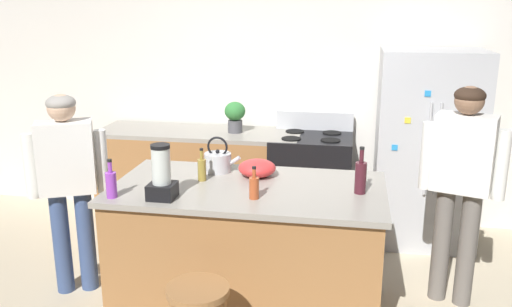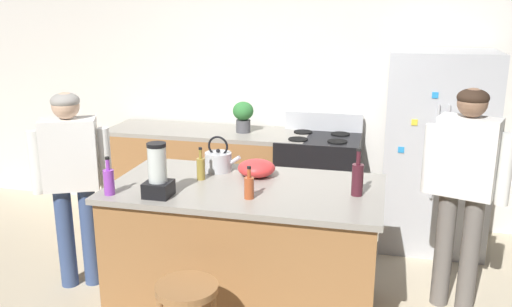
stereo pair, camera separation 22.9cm
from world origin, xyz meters
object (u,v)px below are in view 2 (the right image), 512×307
(person_by_sink_right, at_px, (464,180))
(mixing_bowl, at_px, (256,168))
(refrigerator, at_px, (436,151))
(bottle_cooking_sauce, at_px, (249,187))
(stove_range, at_px, (318,184))
(blender_appliance, at_px, (158,174))
(tea_kettle, at_px, (218,161))
(person_by_island_left, at_px, (72,172))
(bottle_soda, at_px, (109,181))
(potted_plant, at_px, (243,115))
(bottle_vinegar, at_px, (201,168))
(bar_stool, at_px, (187,307))
(kitchen_island, at_px, (246,249))
(bottle_wine, at_px, (358,178))

(person_by_sink_right, relative_size, mixing_bowl, 5.98)
(refrigerator, distance_m, bottle_cooking_sauce, 2.16)
(stove_range, relative_size, mixing_bowl, 4.17)
(blender_appliance, distance_m, tea_kettle, 0.66)
(person_by_island_left, bearing_deg, bottle_soda, -38.04)
(potted_plant, distance_m, bottle_soda, 1.97)
(blender_appliance, xyz_separation_m, bottle_vinegar, (0.15, 0.40, -0.07))
(bottle_cooking_sauce, bearing_deg, bottle_vinegar, 145.32)
(refrigerator, height_order, person_by_island_left, refrigerator)
(refrigerator, distance_m, bar_stool, 2.80)
(bar_stool, height_order, potted_plant, potted_plant)
(potted_plant, relative_size, blender_appliance, 0.84)
(bottle_soda, bearing_deg, blender_appliance, 7.57)
(person_by_sink_right, xyz_separation_m, blender_appliance, (-1.96, -0.73, 0.12))
(bar_stool, bearing_deg, person_by_island_left, 144.59)
(blender_appliance, bearing_deg, kitchen_island, 34.00)
(bottle_soda, bearing_deg, potted_plant, 78.55)
(person_by_sink_right, height_order, potted_plant, person_by_sink_right)
(bottle_soda, relative_size, mixing_bowl, 0.94)
(kitchen_island, height_order, refrigerator, refrigerator)
(bottle_cooking_sauce, bearing_deg, potted_plant, 106.17)
(kitchen_island, xyz_separation_m, bar_stool, (-0.13, -0.83, 0.01))
(person_by_sink_right, relative_size, potted_plant, 5.42)
(person_by_island_left, xyz_separation_m, person_by_sink_right, (2.84, 0.35, 0.05))
(potted_plant, distance_m, bottle_vinegar, 1.49)
(person_by_island_left, relative_size, bottle_wine, 4.88)
(stove_range, xyz_separation_m, person_by_sink_right, (1.15, -1.13, 0.50))
(bottle_cooking_sauce, bearing_deg, bottle_wine, 18.64)
(kitchen_island, relative_size, refrigerator, 1.05)
(bottle_vinegar, bearing_deg, person_by_island_left, -179.42)
(bottle_wine, xyz_separation_m, tea_kettle, (-1.04, 0.30, -0.04))
(bar_stool, relative_size, blender_appliance, 1.76)
(bar_stool, bearing_deg, potted_plant, 97.31)
(stove_range, relative_size, tea_kettle, 4.12)
(person_by_island_left, relative_size, blender_appliance, 4.31)
(refrigerator, bearing_deg, person_by_sink_right, -84.64)
(refrigerator, relative_size, person_by_sink_right, 1.09)
(person_by_island_left, bearing_deg, refrigerator, 27.90)
(bottle_vinegar, distance_m, bottle_cooking_sauce, 0.52)
(bar_stool, distance_m, potted_plant, 2.49)
(bottle_vinegar, relative_size, bottle_cooking_sauce, 1.09)
(potted_plant, xyz_separation_m, mixing_bowl, (0.45, -1.32, -0.11))
(stove_range, xyz_separation_m, bottle_vinegar, (-0.66, -1.46, 0.55))
(kitchen_island, height_order, person_by_island_left, person_by_island_left)
(person_by_sink_right, height_order, bottle_vinegar, person_by_sink_right)
(potted_plant, bearing_deg, blender_appliance, -91.94)
(tea_kettle, bearing_deg, stove_range, 64.01)
(blender_appliance, xyz_separation_m, tea_kettle, (0.21, 0.62, -0.07))
(stove_range, xyz_separation_m, bottle_soda, (-1.14, -1.90, 0.56))
(refrigerator, bearing_deg, bottle_cooking_sauce, -126.33)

